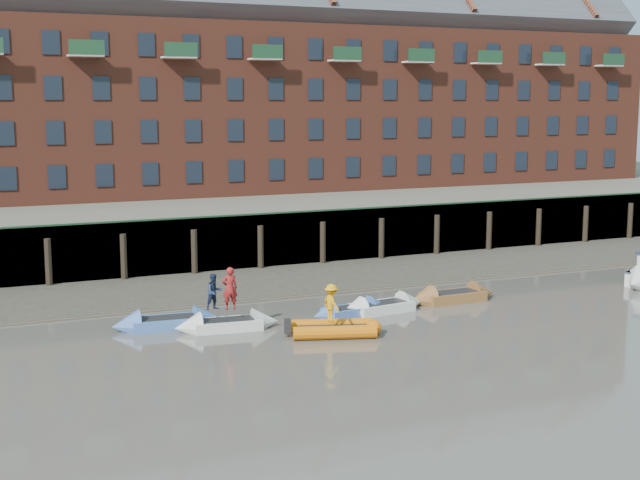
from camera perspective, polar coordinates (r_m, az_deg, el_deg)
ground at (r=32.45m, az=6.34°, el=-8.81°), size 220.00×220.00×0.00m
foreshore at (r=48.32m, az=-4.50°, el=-2.84°), size 110.00×8.00×0.50m
mud_band at (r=45.20m, az=-3.05°, el=-3.66°), size 110.00×1.60×0.10m
river_wall at (r=52.11m, az=-6.13°, el=-0.22°), size 110.00×1.23×3.30m
bank_terrace at (r=65.08m, az=-9.83°, el=1.54°), size 110.00×28.00×3.20m
apartment_terrace at (r=65.58m, az=-10.32°, el=11.42°), size 80.60×15.56×20.98m
rowboat_2 at (r=39.59m, az=-9.72°, el=-5.23°), size 4.92×1.80×1.40m
rowboat_3 at (r=38.96m, az=-5.96°, el=-5.40°), size 4.69×1.85×1.32m
rowboat_4 at (r=41.28m, az=2.02°, el=-4.56°), size 4.33×1.89×1.22m
rowboat_5 at (r=42.03m, az=4.00°, el=-4.30°), size 4.73×1.94×1.33m
rowboat_6 at (r=44.56m, az=8.50°, el=-3.60°), size 4.92×1.54×1.42m
rib_tender at (r=37.86m, az=1.09°, el=-5.70°), size 3.93×2.78×0.66m
person_rower_a at (r=38.64m, az=-5.79°, el=-3.10°), size 0.72×0.50×1.87m
person_rower_b at (r=38.72m, az=-6.78°, el=-3.31°), size 0.86×0.73×1.58m
person_rib_crew at (r=37.43m, az=0.75°, el=-4.06°), size 0.72×1.11×1.63m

